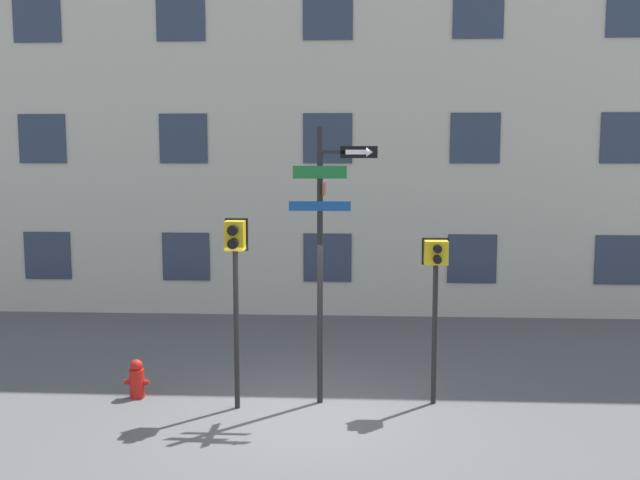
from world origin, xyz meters
The scene contains 6 objects.
ground_plane centered at (0.00, 0.00, 0.00)m, with size 60.00×60.00×0.00m, color #515154.
building_facade centered at (0.00, 6.91, 7.08)m, with size 24.00×0.63×14.16m.
street_sign_pole centered at (0.22, 0.52, 2.57)m, with size 1.33×0.82×4.28m.
pedestrian_signal_left centered at (-1.10, 0.20, 2.28)m, with size 0.35×0.40×2.92m.
pedestrian_signal_right centered at (1.93, 0.58, 2.05)m, with size 0.41×0.40×2.59m.
fire_hydrant centered at (-2.78, 0.60, 0.30)m, with size 0.40×0.24×0.63m.
Camera 1 is at (0.74, -10.25, 3.87)m, focal length 40.00 mm.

